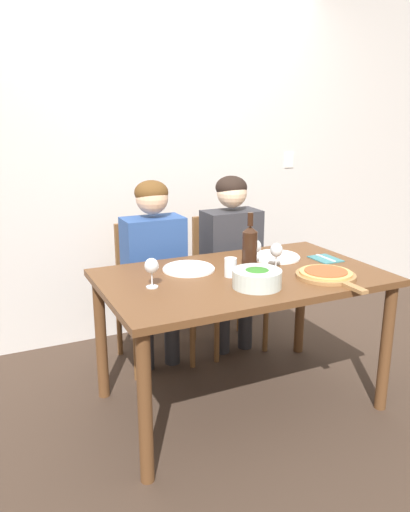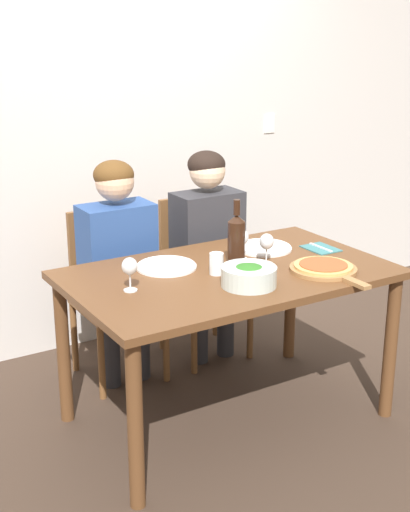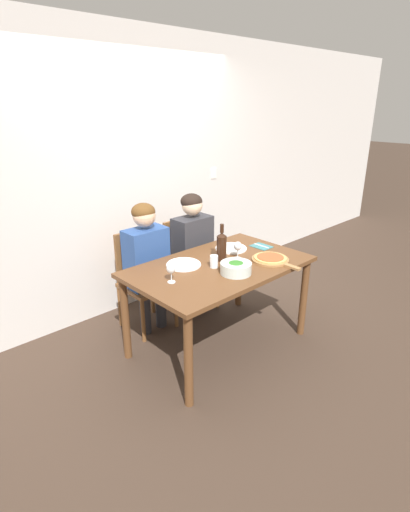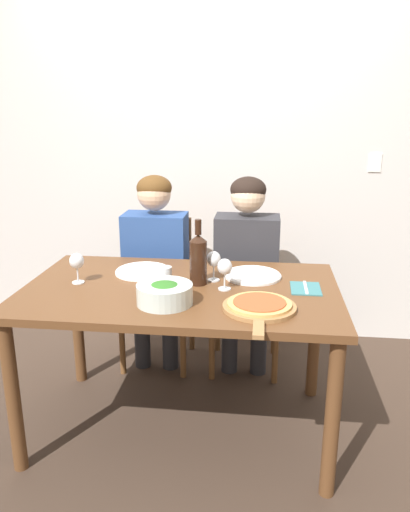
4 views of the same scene
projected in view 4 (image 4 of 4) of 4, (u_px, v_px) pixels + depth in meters
name	position (u px, v px, depth m)	size (l,w,h in m)	color
ground_plane	(183.00, 426.00, 2.60)	(40.00, 40.00, 0.00)	#3D2D23
back_wall	(209.00, 146.00, 3.39)	(10.00, 0.06, 2.70)	silver
dining_table	(181.00, 305.00, 2.41)	(1.50, 0.91, 0.77)	brown
chair_left	(160.00, 286.00, 3.22)	(0.42, 0.42, 0.92)	brown
chair_right	(246.00, 289.00, 3.16)	(0.42, 0.42, 0.92)	brown
person_woman	(155.00, 255.00, 3.04)	(0.47, 0.51, 1.22)	#28282D
person_man	(246.00, 258.00, 2.98)	(0.47, 0.51, 1.22)	#28282D
wine_bottle	(198.00, 258.00, 2.39)	(0.08, 0.08, 0.32)	black
broccoli_bowl	(165.00, 294.00, 2.17)	(0.25, 0.25, 0.10)	silver
dinner_plate_left	(143.00, 271.00, 2.59)	(0.29, 0.29, 0.02)	white
dinner_plate_right	(253.00, 275.00, 2.52)	(0.29, 0.29, 0.02)	white
pizza_on_board	(259.00, 306.00, 2.11)	(0.31, 0.45, 0.04)	#9E7042
wine_glass_left	(77.00, 263.00, 2.41)	(0.07, 0.07, 0.15)	silver
wine_glass_right	(225.00, 268.00, 2.32)	(0.07, 0.07, 0.15)	silver
wine_glass_centre	(214.00, 260.00, 2.44)	(0.07, 0.07, 0.15)	silver
water_tumbler	(165.00, 277.00, 2.37)	(0.07, 0.07, 0.10)	silver
fork_on_napkin	(306.00, 288.00, 2.36)	(0.14, 0.18, 0.01)	#387075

